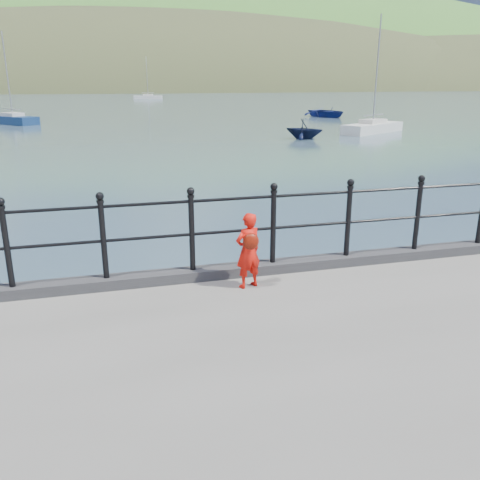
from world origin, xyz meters
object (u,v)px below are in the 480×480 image
object	(u,v)px
launch_navy	(304,129)
sailboat_port	(13,120)
sailboat_near	(373,128)
launch_blue	(327,112)
railing	(233,221)
sailboat_deep	(148,97)
child	(248,250)

from	to	relation	value
launch_navy	sailboat_port	xyz separation A→B (m)	(-20.48, 18.02, -0.32)
sailboat_near	launch_blue	bearing A→B (deg)	46.23
railing	launch_navy	distance (m)	27.61
railing	sailboat_deep	bearing A→B (deg)	85.40
sailboat_near	sailboat_port	bearing A→B (deg)	119.51
sailboat_near	sailboat_deep	size ratio (longest dim) A/B	0.97
child	launch_navy	size ratio (longest dim) A/B	0.42
railing	sailboat_near	xyz separation A→B (m)	(17.76, 27.69, -1.48)
launch_blue	sailboat_port	distance (m)	30.82
child	launch_blue	distance (m)	49.62
child	launch_blue	size ratio (longest dim) A/B	0.21
launch_navy	sailboat_port	world-z (taller)	sailboat_port
child	sailboat_port	size ratio (longest dim) A/B	0.13
child	sailboat_near	xyz separation A→B (m)	(17.67, 28.17, -1.20)
launch_blue	launch_navy	xyz separation A→B (m)	(-10.33, -19.05, 0.14)
child	sailboat_deep	size ratio (longest dim) A/B	0.12
sailboat_near	sailboat_port	distance (m)	31.06
railing	sailboat_port	size ratio (longest dim) A/B	2.29
launch_navy	sailboat_deep	xyz separation A→B (m)	(-3.01, 77.97, -0.32)
railing	sailboat_deep	world-z (taller)	sailboat_deep
child	sailboat_deep	distance (m)	103.94
launch_blue	sailboat_deep	size ratio (longest dim) A/B	0.58
sailboat_near	sailboat_deep	bearing A→B (deg)	66.58
railing	launch_blue	bearing A→B (deg)	63.93
child	sailboat_near	bearing A→B (deg)	-140.52
sailboat_near	sailboat_port	xyz separation A→B (m)	(-26.92, 15.49, -0.00)
launch_blue	sailboat_near	world-z (taller)	sailboat_near
sailboat_deep	launch_blue	bearing A→B (deg)	-66.87
railing	child	distance (m)	0.56
sailboat_port	sailboat_deep	world-z (taller)	sailboat_deep
launch_navy	sailboat_deep	world-z (taller)	sailboat_deep
railing	sailboat_deep	distance (m)	103.47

